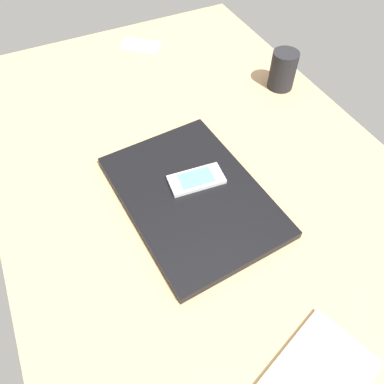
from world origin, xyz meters
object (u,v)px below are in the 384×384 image
object	(u,v)px
cell_phone_on_desk	(140,45)
laptop_closed	(192,196)
notepad	(318,377)
pen_cup	(283,70)
cell_phone_on_laptop	(196,179)

from	to	relation	value
cell_phone_on_desk	laptop_closed	bearing A→B (deg)	169.21
notepad	pen_cup	bearing A→B (deg)	-49.12
cell_phone_on_laptop	notepad	bearing A→B (deg)	179.85
pen_cup	notepad	distance (cm)	68.50
cell_phone_on_laptop	notepad	size ratio (longest dim) A/B	0.68
cell_phone_on_desk	pen_cup	distance (cm)	41.89
cell_phone_on_desk	notepad	size ratio (longest dim) A/B	0.70
cell_phone_on_laptop	cell_phone_on_desk	size ratio (longest dim) A/B	0.98
laptop_closed	notepad	distance (cm)	36.70
notepad	cell_phone_on_desk	bearing A→B (deg)	-24.75
cell_phone_on_laptop	cell_phone_on_desk	xyz separation A→B (cm)	(53.62, -8.60, -1.78)
cell_phone_on_laptop	cell_phone_on_desk	world-z (taller)	cell_phone_on_laptop
laptop_closed	cell_phone_on_desk	bearing A→B (deg)	-15.04
cell_phone_on_laptop	notepad	xyz separation A→B (cm)	(-38.92, 0.10, -1.86)
laptop_closed	pen_cup	size ratio (longest dim) A/B	3.74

